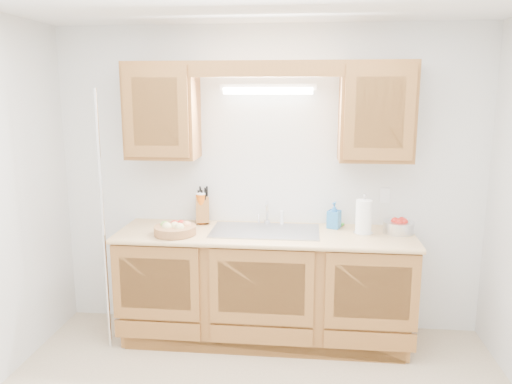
# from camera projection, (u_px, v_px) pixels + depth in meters

# --- Properties ---
(room) EXTENTS (3.52, 3.50, 2.50)m
(room) POSITION_uv_depth(u_px,v_px,m) (246.00, 230.00, 2.66)
(room) COLOR #C9B591
(room) RESTS_ON ground
(base_cabinets) EXTENTS (2.20, 0.60, 0.86)m
(base_cabinets) POSITION_uv_depth(u_px,v_px,m) (265.00, 287.00, 3.99)
(base_cabinets) COLOR brown
(base_cabinets) RESTS_ON ground
(countertop) EXTENTS (2.30, 0.63, 0.04)m
(countertop) POSITION_uv_depth(u_px,v_px,m) (265.00, 235.00, 3.89)
(countertop) COLOR tan
(countertop) RESTS_ON base_cabinets
(upper_cabinet_left) EXTENTS (0.55, 0.33, 0.75)m
(upper_cabinet_left) POSITION_uv_depth(u_px,v_px,m) (162.00, 111.00, 3.94)
(upper_cabinet_left) COLOR brown
(upper_cabinet_left) RESTS_ON room
(upper_cabinet_right) EXTENTS (0.55, 0.33, 0.75)m
(upper_cabinet_right) POSITION_uv_depth(u_px,v_px,m) (376.00, 112.00, 3.77)
(upper_cabinet_right) COLOR brown
(upper_cabinet_right) RESTS_ON room
(valance) EXTENTS (2.20, 0.05, 0.12)m
(valance) POSITION_uv_depth(u_px,v_px,m) (266.00, 69.00, 3.65)
(valance) COLOR brown
(valance) RESTS_ON room
(fluorescent_fixture) EXTENTS (0.76, 0.08, 0.08)m
(fluorescent_fixture) POSITION_uv_depth(u_px,v_px,m) (268.00, 89.00, 3.90)
(fluorescent_fixture) COLOR white
(fluorescent_fixture) RESTS_ON room
(sink) EXTENTS (0.84, 0.46, 0.36)m
(sink) POSITION_uv_depth(u_px,v_px,m) (265.00, 240.00, 3.92)
(sink) COLOR #9E9EA3
(sink) RESTS_ON countertop
(wire_shelf_pole) EXTENTS (0.03, 0.03, 2.00)m
(wire_shelf_pole) POSITION_uv_depth(u_px,v_px,m) (103.00, 224.00, 3.74)
(wire_shelf_pole) COLOR silver
(wire_shelf_pole) RESTS_ON ground
(outlet_plate) EXTENTS (0.08, 0.01, 0.12)m
(outlet_plate) POSITION_uv_depth(u_px,v_px,m) (385.00, 195.00, 4.04)
(outlet_plate) COLOR white
(outlet_plate) RESTS_ON room
(fruit_basket) EXTENTS (0.41, 0.41, 0.10)m
(fruit_basket) POSITION_uv_depth(u_px,v_px,m) (175.00, 229.00, 3.81)
(fruit_basket) COLOR #9E6B3F
(fruit_basket) RESTS_ON countertop
(knife_block) EXTENTS (0.14, 0.20, 0.32)m
(knife_block) POSITION_uv_depth(u_px,v_px,m) (203.00, 210.00, 4.14)
(knife_block) COLOR brown
(knife_block) RESTS_ON countertop
(orange_canister) EXTENTS (0.11, 0.11, 0.26)m
(orange_canister) POSITION_uv_depth(u_px,v_px,m) (201.00, 208.00, 4.13)
(orange_canister) COLOR #CC540B
(orange_canister) RESTS_ON countertop
(soap_bottle) EXTENTS (0.12, 0.13, 0.21)m
(soap_bottle) POSITION_uv_depth(u_px,v_px,m) (334.00, 215.00, 3.99)
(soap_bottle) COLOR #246FB8
(soap_bottle) RESTS_ON countertop
(sponge) EXTENTS (0.12, 0.10, 0.02)m
(sponge) POSITION_uv_depth(u_px,v_px,m) (337.00, 225.00, 4.07)
(sponge) COLOR #CC333F
(sponge) RESTS_ON countertop
(paper_towel) EXTENTS (0.15, 0.15, 0.31)m
(paper_towel) POSITION_uv_depth(u_px,v_px,m) (364.00, 217.00, 3.82)
(paper_towel) COLOR silver
(paper_towel) RESTS_ON countertop
(apple_bowl) EXTENTS (0.31, 0.31, 0.12)m
(apple_bowl) POSITION_uv_depth(u_px,v_px,m) (399.00, 226.00, 3.85)
(apple_bowl) COLOR silver
(apple_bowl) RESTS_ON countertop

